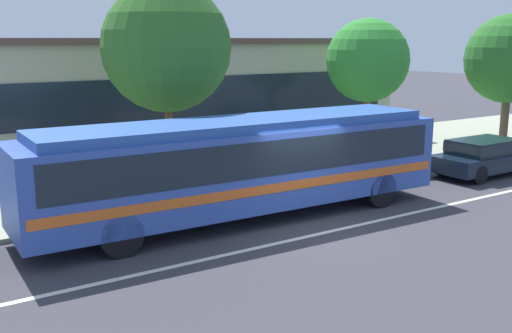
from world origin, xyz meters
name	(u,v)px	position (x,y,z in m)	size (l,w,h in m)	color
ground_plane	(304,225)	(0.00, 0.00, 0.00)	(120.00, 120.00, 0.00)	#39373F
sidewalk_slab	(188,174)	(0.00, 6.67, 0.06)	(60.00, 8.00, 0.12)	#9B9E88
lane_stripe_center	(324,233)	(0.00, -0.80, 0.00)	(56.00, 0.16, 0.01)	silver
transit_bus	(243,161)	(-1.05, 1.32, 1.57)	(11.67, 2.74, 2.69)	#314FA7
sedan_far_ahead	(486,155)	(8.87, 1.10, 0.72)	(4.30, 1.73, 1.29)	black
pedestrian_waiting_near_sign	(72,181)	(-4.87, 3.72, 1.07)	(0.39, 0.39, 1.62)	navy
bus_stop_sign	(328,136)	(3.29, 3.03, 1.63)	(0.15, 0.44, 2.34)	gray
street_tree_near_stop	(166,48)	(-1.27, 5.37, 4.46)	(3.98, 3.98, 6.33)	brown
street_tree_mid_block	(368,61)	(7.40, 5.66, 3.87)	(3.25, 3.25, 5.40)	brown
street_tree_far_end	(510,59)	(15.57, 5.03, 3.81)	(4.04, 4.04, 5.73)	brown
station_building	(151,93)	(1.43, 13.00, 2.38)	(21.84, 8.42, 4.75)	#A5A68B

